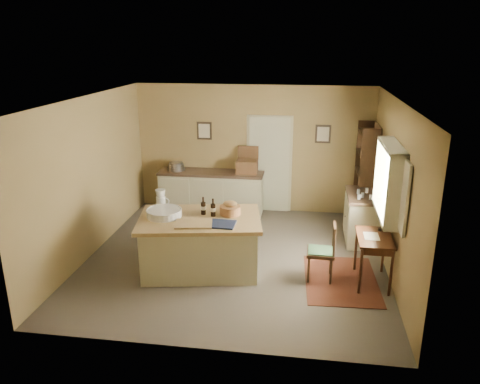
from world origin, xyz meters
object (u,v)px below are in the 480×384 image
object	(u,v)px
right_cabinet	(362,217)
writing_desk	(374,243)
shelving_unit	(368,175)
desk_chair	(321,252)
work_island	(200,242)
sideboard	(212,190)

from	to	relation	value
right_cabinet	writing_desk	bearing A→B (deg)	-89.99
writing_desk	right_cabinet	size ratio (longest dim) A/B	0.78
right_cabinet	shelving_unit	world-z (taller)	shelving_unit
writing_desk	shelving_unit	bearing A→B (deg)	86.52
desk_chair	shelving_unit	size ratio (longest dim) A/B	0.44
right_cabinet	shelving_unit	distance (m)	1.06
writing_desk	desk_chair	bearing A→B (deg)	179.65
right_cabinet	shelving_unit	size ratio (longest dim) A/B	0.53
writing_desk	work_island	bearing A→B (deg)	179.38
work_island	right_cabinet	size ratio (longest dim) A/B	1.94
work_island	sideboard	bearing A→B (deg)	87.48
desk_chair	writing_desk	bearing A→B (deg)	0.97
sideboard	desk_chair	bearing A→B (deg)	-50.18
writing_desk	right_cabinet	bearing A→B (deg)	90.01
writing_desk	desk_chair	distance (m)	0.81
work_island	shelving_unit	bearing A→B (deg)	31.20
writing_desk	shelving_unit	size ratio (longest dim) A/B	0.41
writing_desk	right_cabinet	world-z (taller)	right_cabinet
desk_chair	right_cabinet	xyz separation A→B (m)	(0.79, 1.62, 0.01)
work_island	shelving_unit	size ratio (longest dim) A/B	1.03
desk_chair	right_cabinet	bearing A→B (deg)	65.49
desk_chair	right_cabinet	size ratio (longest dim) A/B	0.84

